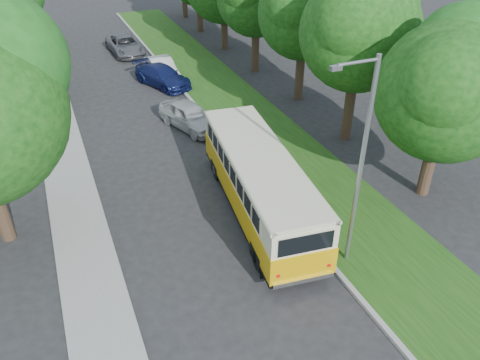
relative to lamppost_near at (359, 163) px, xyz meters
name	(u,v)px	position (x,y,z in m)	size (l,w,h in m)	color
ground	(217,250)	(-4.21, 2.50, -4.37)	(120.00, 120.00, 0.00)	#232326
curb	(249,169)	(-0.61, 7.50, -4.29)	(0.20, 70.00, 0.15)	gray
grass_verge	(290,159)	(1.74, 7.50, -4.30)	(4.50, 70.00, 0.13)	#1A4612
sidewalk	(75,208)	(-9.01, 7.50, -4.31)	(2.20, 70.00, 0.12)	gray
lamppost_near	(359,163)	(0.00, 0.00, 0.00)	(1.71, 0.16, 8.00)	gray
lamppost_far	(41,47)	(-8.91, 18.50, -0.25)	(1.71, 0.16, 7.50)	gray
warning_sign	(60,112)	(-8.71, 14.48, -2.66)	(0.56, 0.10, 2.50)	gray
vintage_bus	(259,184)	(-1.67, 4.08, -2.90)	(2.54, 9.88, 2.93)	#E1A807
car_silver	(190,116)	(-1.83, 13.21, -3.61)	(1.78, 4.43, 1.51)	#BCBDC2
car_white	(162,69)	(-1.21, 21.57, -3.63)	(1.57, 4.50, 1.48)	silver
car_blue	(163,76)	(-1.53, 20.29, -3.67)	(1.97, 4.84, 1.41)	#121B52
car_grey	(125,45)	(-2.47, 28.50, -3.65)	(2.37, 5.14, 1.43)	#5B5D63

